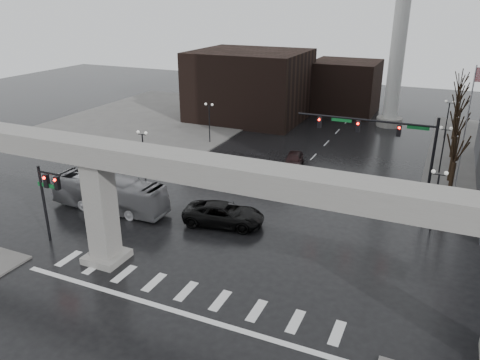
{
  "coord_description": "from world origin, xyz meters",
  "views": [
    {
      "loc": [
        13.26,
        -22.25,
        17.29
      ],
      "look_at": [
        -0.06,
        7.42,
        4.5
      ],
      "focal_mm": 35.0,
      "sensor_mm": 36.0,
      "label": 1
    }
  ],
  "objects_px": {
    "signal_mast_arm": "(388,138)",
    "city_bus": "(109,194)",
    "pickup_truck": "(224,214)",
    "far_car": "(294,160)"
  },
  "relations": [
    {
      "from": "signal_mast_arm",
      "to": "city_bus",
      "type": "distance_m",
      "value": 24.68
    },
    {
      "from": "pickup_truck",
      "to": "far_car",
      "type": "xyz_separation_m",
      "value": [
        0.83,
        15.55,
        -0.12
      ]
    },
    {
      "from": "city_bus",
      "to": "far_car",
      "type": "height_order",
      "value": "city_bus"
    },
    {
      "from": "signal_mast_arm",
      "to": "pickup_truck",
      "type": "relative_size",
      "value": 1.86
    },
    {
      "from": "city_bus",
      "to": "far_car",
      "type": "bearing_deg",
      "value": -33.45
    },
    {
      "from": "signal_mast_arm",
      "to": "far_car",
      "type": "relative_size",
      "value": 2.63
    },
    {
      "from": "pickup_truck",
      "to": "city_bus",
      "type": "xyz_separation_m",
      "value": [
        -10.26,
        -1.48,
        0.59
      ]
    },
    {
      "from": "pickup_truck",
      "to": "city_bus",
      "type": "height_order",
      "value": "city_bus"
    },
    {
      "from": "far_car",
      "to": "city_bus",
      "type": "bearing_deg",
      "value": -133.65
    },
    {
      "from": "signal_mast_arm",
      "to": "far_car",
      "type": "height_order",
      "value": "signal_mast_arm"
    }
  ]
}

